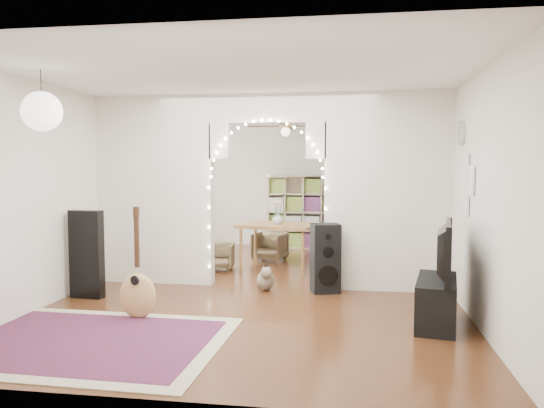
# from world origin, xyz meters

# --- Properties ---
(floor) EXTENTS (7.50, 7.50, 0.00)m
(floor) POSITION_xyz_m (0.00, 0.00, 0.00)
(floor) COLOR black
(floor) RESTS_ON ground
(ceiling) EXTENTS (5.00, 7.50, 0.02)m
(ceiling) POSITION_xyz_m (0.00, 0.00, 2.70)
(ceiling) COLOR white
(ceiling) RESTS_ON wall_back
(wall_back) EXTENTS (5.00, 0.02, 2.70)m
(wall_back) POSITION_xyz_m (0.00, 3.75, 1.35)
(wall_back) COLOR silver
(wall_back) RESTS_ON floor
(wall_front) EXTENTS (5.00, 0.02, 2.70)m
(wall_front) POSITION_xyz_m (0.00, -3.75, 1.35)
(wall_front) COLOR silver
(wall_front) RESTS_ON floor
(wall_left) EXTENTS (0.02, 7.50, 2.70)m
(wall_left) POSITION_xyz_m (-2.50, 0.00, 1.35)
(wall_left) COLOR silver
(wall_left) RESTS_ON floor
(wall_right) EXTENTS (0.02, 7.50, 2.70)m
(wall_right) POSITION_xyz_m (2.50, 0.00, 1.35)
(wall_right) COLOR silver
(wall_right) RESTS_ON floor
(divider_wall) EXTENTS (5.00, 0.20, 2.70)m
(divider_wall) POSITION_xyz_m (0.00, 0.00, 1.42)
(divider_wall) COLOR silver
(divider_wall) RESTS_ON floor
(fairy_lights) EXTENTS (1.64, 0.04, 1.60)m
(fairy_lights) POSITION_xyz_m (0.00, -0.13, 1.55)
(fairy_lights) COLOR #FFEABF
(fairy_lights) RESTS_ON divider_wall
(window) EXTENTS (0.04, 1.20, 1.40)m
(window) POSITION_xyz_m (-2.47, 1.80, 1.50)
(window) COLOR white
(window) RESTS_ON wall_left
(wall_clock) EXTENTS (0.03, 0.31, 0.31)m
(wall_clock) POSITION_xyz_m (2.48, -0.60, 2.10)
(wall_clock) COLOR white
(wall_clock) RESTS_ON wall_right
(picture_frames) EXTENTS (0.02, 0.50, 0.70)m
(picture_frames) POSITION_xyz_m (2.48, -1.00, 1.50)
(picture_frames) COLOR white
(picture_frames) RESTS_ON wall_right
(paper_lantern) EXTENTS (0.40, 0.40, 0.40)m
(paper_lantern) POSITION_xyz_m (-1.90, -2.40, 2.25)
(paper_lantern) COLOR white
(paper_lantern) RESTS_ON ceiling
(ceiling_fan) EXTENTS (1.10, 1.10, 0.30)m
(ceiling_fan) POSITION_xyz_m (0.00, 2.00, 2.40)
(ceiling_fan) COLOR gold
(ceiling_fan) RESTS_ON ceiling
(area_rug) EXTENTS (2.75, 2.08, 0.02)m
(area_rug) POSITION_xyz_m (-1.38, -2.64, 0.01)
(area_rug) COLOR maroon
(area_rug) RESTS_ON floor
(guitar_case) EXTENTS (0.45, 0.19, 1.14)m
(guitar_case) POSITION_xyz_m (-2.20, -1.02, 0.57)
(guitar_case) COLOR black
(guitar_case) RESTS_ON floor
(acoustic_guitar) EXTENTS (0.45, 0.28, 1.07)m
(acoustic_guitar) POSITION_xyz_m (-1.18, -1.81, 0.46)
(acoustic_guitar) COLOR #AF8746
(acoustic_guitar) RESTS_ON floor
(tabby_cat) EXTENTS (0.32, 0.57, 0.37)m
(tabby_cat) POSITION_xyz_m (0.01, -0.27, 0.15)
(tabby_cat) COLOR brown
(tabby_cat) RESTS_ON floor
(floor_speaker) EXTENTS (0.43, 0.40, 0.93)m
(floor_speaker) POSITION_xyz_m (0.83, -0.25, 0.46)
(floor_speaker) COLOR black
(floor_speaker) RESTS_ON floor
(media_console) EXTENTS (0.57, 1.05, 0.50)m
(media_console) POSITION_xyz_m (2.08, -1.55, 0.25)
(media_console) COLOR black
(media_console) RESTS_ON floor
(tv) EXTENTS (0.33, 1.08, 0.62)m
(tv) POSITION_xyz_m (2.08, -1.55, 0.81)
(tv) COLOR black
(tv) RESTS_ON media_console
(bookcase) EXTENTS (1.50, 0.92, 1.51)m
(bookcase) POSITION_xyz_m (0.19, 3.44, 0.76)
(bookcase) COLOR beige
(bookcase) RESTS_ON floor
(dining_table) EXTENTS (1.33, 1.02, 0.76)m
(dining_table) POSITION_xyz_m (-0.02, 1.16, 0.68)
(dining_table) COLOR brown
(dining_table) RESTS_ON floor
(flower_vase) EXTENTS (0.22, 0.22, 0.19)m
(flower_vase) POSITION_xyz_m (-0.02, 1.16, 0.85)
(flower_vase) COLOR silver
(flower_vase) RESTS_ON dining_table
(dining_chair_left) EXTENTS (0.51, 0.52, 0.43)m
(dining_chair_left) POSITION_xyz_m (-0.97, 1.02, 0.22)
(dining_chair_left) COLOR #483924
(dining_chair_left) RESTS_ON floor
(dining_chair_right) EXTENTS (0.65, 0.66, 0.51)m
(dining_chair_right) POSITION_xyz_m (-0.28, 1.97, 0.25)
(dining_chair_right) COLOR #483924
(dining_chair_right) RESTS_ON floor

